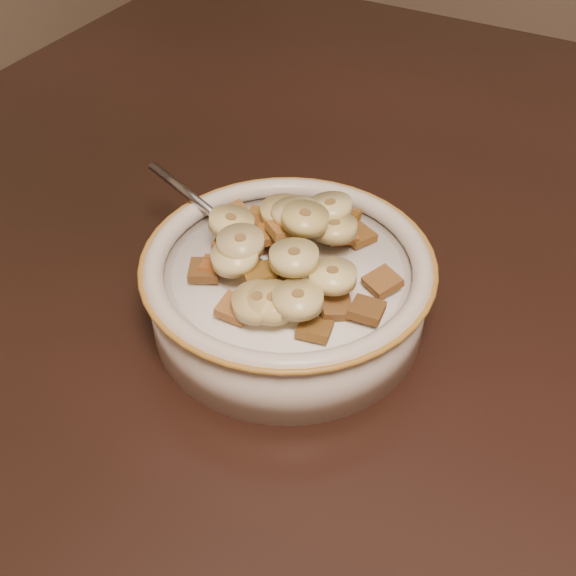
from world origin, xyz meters
The scene contains 44 objects.
cereal_bowl centered at (-0.22, -0.14, 0.77)m, with size 0.19×0.19×0.05m, color silver.
milk centered at (-0.22, -0.14, 0.80)m, with size 0.16×0.16×0.00m, color white.
spoon centered at (-0.25, -0.13, 0.80)m, with size 0.03×0.05×0.01m, color #9FA1A8.
cereal_square_0 centered at (-0.21, -0.08, 0.80)m, with size 0.02×0.02×0.01m, color brown.
cereal_square_1 centered at (-0.18, -0.18, 0.80)m, with size 0.02×0.02×0.01m, color olive.
cereal_square_2 centered at (-0.19, -0.09, 0.80)m, with size 0.02×0.02×0.01m, color brown.
cereal_square_3 centered at (-0.23, -0.10, 0.81)m, with size 0.02×0.02×0.01m, color olive.
cereal_square_4 centered at (-0.28, -0.11, 0.80)m, with size 0.02×0.02×0.01m, color brown.
cereal_square_5 centered at (-0.21, -0.15, 0.82)m, with size 0.02×0.02×0.01m, color brown.
cereal_square_6 centered at (-0.25, -0.11, 0.81)m, with size 0.02×0.02×0.01m, color brown.
cereal_square_7 centered at (-0.26, -0.17, 0.80)m, with size 0.02×0.02×0.01m, color brown.
cereal_square_8 centered at (-0.24, -0.10, 0.81)m, with size 0.02×0.02×0.01m, color brown.
cereal_square_9 centered at (-0.26, -0.17, 0.80)m, with size 0.02×0.02×0.01m, color #934A1A.
cereal_square_10 centered at (-0.22, -0.09, 0.81)m, with size 0.02×0.02×0.01m, color #9D5925.
cereal_square_11 centered at (-0.22, -0.16, 0.81)m, with size 0.02×0.02×0.01m, color #925831.
cereal_square_12 centered at (-0.26, -0.11, 0.81)m, with size 0.02×0.02×0.01m, color brown.
cereal_square_13 centered at (-0.20, -0.10, 0.81)m, with size 0.02×0.02×0.01m, color #935520.
cereal_square_14 centered at (-0.24, -0.10, 0.81)m, with size 0.02×0.02×0.01m, color olive.
cereal_square_15 centered at (-0.24, -0.13, 0.81)m, with size 0.02×0.02×0.01m, color brown.
cereal_square_16 centered at (-0.23, -0.13, 0.82)m, with size 0.02×0.02×0.01m, color #9A6334.
cereal_square_17 centered at (-0.25, -0.12, 0.81)m, with size 0.02×0.02×0.01m, color brown.
cereal_square_18 centered at (-0.15, -0.16, 0.80)m, with size 0.02×0.02×0.01m, color brown.
cereal_square_19 centered at (-0.26, -0.14, 0.80)m, with size 0.02×0.02×0.01m, color brown.
cereal_square_20 centered at (-0.23, -0.20, 0.80)m, with size 0.02×0.02×0.01m, color olive.
cereal_square_21 centered at (-0.27, -0.12, 0.80)m, with size 0.02×0.02×0.01m, color olive.
cereal_square_22 centered at (-0.16, -0.13, 0.80)m, with size 0.02×0.02×0.01m, color brown.
cereal_square_23 centered at (-0.21, -0.07, 0.80)m, with size 0.02×0.02×0.01m, color brown.
cereal_square_24 centered at (-0.21, -0.16, 0.81)m, with size 0.02×0.02×0.01m, color brown.
cereal_square_25 centered at (-0.17, -0.16, 0.80)m, with size 0.02×0.02×0.01m, color brown.
cereal_square_26 centered at (-0.22, -0.17, 0.81)m, with size 0.02×0.02×0.01m, color olive.
cereal_square_27 centered at (-0.26, -0.11, 0.81)m, with size 0.02×0.02×0.01m, color brown.
banana_slice_0 centered at (-0.24, -0.11, 0.82)m, with size 0.03×0.03×0.01m, color #DDC272.
banana_slice_1 centered at (-0.23, -0.12, 0.83)m, with size 0.03×0.03×0.01m, color #FFEDA4.
banana_slice_2 centered at (-0.21, -0.09, 0.82)m, with size 0.03×0.03×0.01m, color #FBE69B.
banana_slice_3 centered at (-0.20, -0.19, 0.81)m, with size 0.03×0.03×0.01m, color #E5CC7B.
banana_slice_4 centered at (-0.26, -0.14, 0.82)m, with size 0.03×0.03×0.01m, color #D5CD7F.
banana_slice_5 centered at (-0.19, -0.18, 0.82)m, with size 0.03×0.03×0.01m, color #FFE298.
banana_slice_6 centered at (-0.24, -0.17, 0.82)m, with size 0.03×0.03×0.01m, color #F4DC88.
banana_slice_7 centered at (-0.18, -0.15, 0.82)m, with size 0.03×0.03×0.01m, color #FAE590.
banana_slice_8 centered at (-0.20, -0.16, 0.83)m, with size 0.03×0.03×0.01m, color #F5DB8E.
banana_slice_9 centered at (-0.21, -0.19, 0.81)m, with size 0.03×0.03×0.01m, color #E7D086.
banana_slice_10 centered at (-0.24, -0.16, 0.82)m, with size 0.03×0.03×0.01m, color beige.
banana_slice_11 centered at (-0.21, -0.13, 0.83)m, with size 0.03×0.03×0.01m, color tan.
banana_slice_12 centered at (-0.20, -0.11, 0.82)m, with size 0.03×0.03×0.01m, color #D6BE6D.
Camera 1 is at (-0.04, -0.46, 1.12)m, focal length 45.00 mm.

